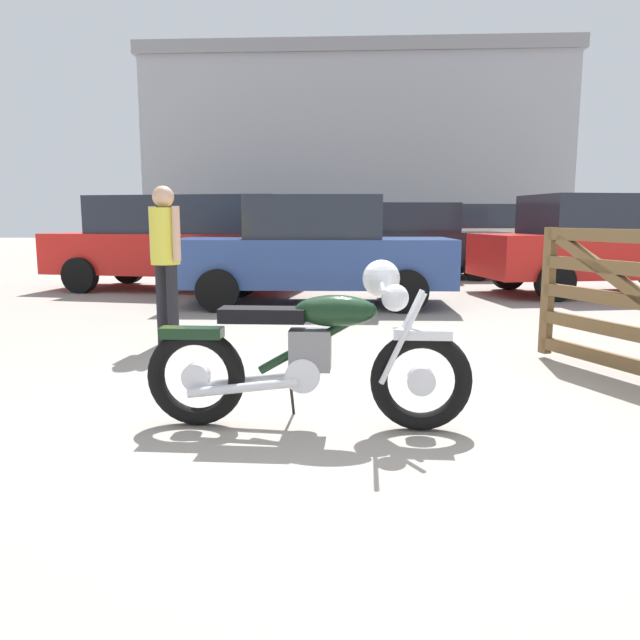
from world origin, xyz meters
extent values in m
plane|color=gray|center=(0.00, 0.00, 0.00)|extent=(80.00, 80.00, 0.00)
torus|color=black|center=(0.48, -0.42, 0.32)|extent=(0.65, 0.15, 0.64)
cylinder|color=silver|center=(0.48, -0.42, 0.32)|extent=(0.18, 0.09, 0.18)
torus|color=black|center=(-0.96, -0.33, 0.32)|extent=(0.65, 0.15, 0.64)
cylinder|color=silver|center=(-0.96, -0.33, 0.32)|extent=(0.18, 0.09, 0.18)
cube|color=silver|center=(0.48, -0.42, 0.62)|extent=(0.37, 0.15, 0.06)
cube|color=black|center=(-0.98, -0.33, 0.61)|extent=(0.41, 0.16, 0.07)
cylinder|color=silver|center=(0.36, -0.34, 0.60)|extent=(0.29, 0.05, 0.58)
cylinder|color=silver|center=(0.35, -0.49, 0.60)|extent=(0.29, 0.05, 0.58)
sphere|color=silver|center=(0.31, -0.41, 0.85)|extent=(0.17, 0.17, 0.17)
cylinder|color=silver|center=(0.23, -0.41, 0.92)|extent=(0.07, 0.62, 0.03)
sphere|color=silver|center=(0.24, -0.11, 0.94)|extent=(0.25, 0.25, 0.25)
cylinder|color=black|center=(-0.18, -0.38, 0.58)|extent=(0.76, 0.10, 0.47)
ellipsoid|color=black|center=(-0.06, -0.39, 0.76)|extent=(0.53, 0.25, 0.20)
cube|color=black|center=(-0.52, -0.36, 0.73)|extent=(0.55, 0.23, 0.09)
cube|color=slate|center=(-0.22, -0.38, 0.51)|extent=(0.27, 0.20, 0.26)
cylinder|color=silver|center=(-0.26, -0.38, 0.36)|extent=(0.23, 0.21, 0.22)
cylinder|color=silver|center=(-0.63, -0.25, 0.28)|extent=(0.70, 0.10, 0.14)
cylinder|color=silver|center=(-0.65, -0.45, 0.28)|extent=(0.70, 0.10, 0.14)
cylinder|color=black|center=(-0.35, -0.20, 0.16)|extent=(0.03, 0.24, 0.33)
cube|color=brown|center=(1.99, 1.68, 0.65)|extent=(0.11, 0.12, 1.20)
cylinder|color=black|center=(-1.85, 2.29, 0.43)|extent=(0.12, 0.12, 0.86)
cylinder|color=black|center=(-1.71, 2.18, 0.43)|extent=(0.12, 0.12, 0.86)
cylinder|color=gold|center=(-1.78, 2.24, 1.15)|extent=(0.30, 0.30, 0.58)
cylinder|color=tan|center=(-1.93, 2.36, 1.18)|extent=(0.08, 0.08, 0.55)
cylinder|color=tan|center=(-1.63, 2.12, 1.18)|extent=(0.08, 0.08, 0.55)
sphere|color=tan|center=(-1.78, 2.24, 1.55)|extent=(0.22, 0.22, 0.22)
cylinder|color=black|center=(-4.55, 6.98, 0.32)|extent=(0.67, 0.33, 0.64)
cylinder|color=black|center=(-4.21, 8.71, 0.32)|extent=(0.67, 0.33, 0.64)
cylinder|color=black|center=(-1.61, 6.41, 0.32)|extent=(0.67, 0.33, 0.64)
cylinder|color=black|center=(-1.27, 8.14, 0.32)|extent=(0.67, 0.33, 0.64)
cube|color=red|center=(-2.91, 7.56, 0.69)|extent=(4.95, 2.63, 0.74)
cube|color=#232833|center=(-2.62, 7.50, 1.40)|extent=(3.74, 2.24, 0.68)
cylinder|color=black|center=(-1.67, 4.66, 0.31)|extent=(0.62, 0.21, 0.62)
cylinder|color=black|center=(-1.63, 6.38, 0.31)|extent=(0.62, 0.21, 0.62)
cylinder|color=black|center=(1.03, 4.59, 0.31)|extent=(0.62, 0.21, 0.62)
cylinder|color=black|center=(1.07, 6.31, 0.31)|extent=(0.62, 0.21, 0.62)
cube|color=#2D4784|center=(-0.30, 5.49, 0.67)|extent=(4.24, 1.82, 0.72)
cube|color=#232833|center=(-0.30, 5.49, 1.35)|extent=(2.04, 1.61, 0.64)
cylinder|color=black|center=(3.59, 5.88, 0.32)|extent=(0.66, 0.30, 0.64)
cylinder|color=black|center=(3.33, 7.62, 0.32)|extent=(0.66, 0.30, 0.64)
cube|color=red|center=(4.95, 6.97, 0.69)|extent=(4.91, 2.43, 0.74)
cube|color=#232833|center=(5.24, 7.01, 1.40)|extent=(3.70, 2.09, 0.68)
cylinder|color=black|center=(1.85, 13.39, 0.32)|extent=(0.65, 0.26, 0.64)
cylinder|color=black|center=(1.71, 15.15, 0.32)|extent=(0.65, 0.26, 0.64)
cylinder|color=black|center=(4.84, 13.63, 0.32)|extent=(0.65, 0.26, 0.64)
cylinder|color=black|center=(4.70, 15.38, 0.32)|extent=(0.65, 0.26, 0.64)
cube|color=beige|center=(3.27, 14.39, 0.69)|extent=(4.82, 2.13, 0.74)
cube|color=#232833|center=(3.57, 14.41, 1.40)|extent=(3.62, 1.87, 0.68)
cylinder|color=black|center=(0.45, 9.12, 0.31)|extent=(0.63, 0.23, 0.62)
cylinder|color=black|center=(0.36, 10.84, 0.31)|extent=(0.63, 0.23, 0.62)
cylinder|color=black|center=(3.14, 9.26, 0.31)|extent=(0.63, 0.23, 0.62)
cylinder|color=black|center=(3.05, 10.98, 0.31)|extent=(0.63, 0.23, 0.62)
cube|color=black|center=(1.75, 10.05, 0.67)|extent=(4.28, 1.94, 0.72)
cube|color=#232833|center=(1.75, 10.05, 1.35)|extent=(2.08, 1.66, 0.64)
cylinder|color=black|center=(-4.68, 14.61, 0.30)|extent=(0.62, 0.26, 0.60)
cylinder|color=black|center=(-4.88, 16.24, 0.30)|extent=(0.62, 0.26, 0.60)
cylinder|color=black|center=(-2.30, 14.90, 0.30)|extent=(0.62, 0.26, 0.60)
cylinder|color=black|center=(-2.49, 16.53, 0.30)|extent=(0.62, 0.26, 0.60)
cube|color=#2D4784|center=(-3.59, 15.57, 0.68)|extent=(4.07, 2.10, 0.76)
cube|color=#232833|center=(-3.34, 15.60, 1.42)|extent=(2.57, 1.80, 0.72)
cube|color=#9EA0A8|center=(1.26, 26.20, 3.74)|extent=(17.15, 12.47, 7.48)
cube|color=gray|center=(1.26, 26.20, 7.73)|extent=(17.47, 12.78, 0.50)
camera|label=1|loc=(-0.13, -4.26, 1.33)|focal=35.25mm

